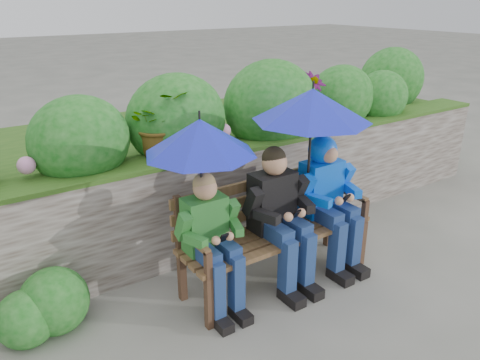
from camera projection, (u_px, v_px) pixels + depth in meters
ground at (246, 283)px, 4.12m from camera, size 60.00×60.00×0.00m
garden_backdrop at (160, 165)px, 5.08m from camera, size 8.05×2.87×1.89m
park_bench at (273, 223)px, 4.05m from camera, size 1.76×0.52×0.93m
boy_left at (212, 237)px, 3.60m from camera, size 0.50×0.58×1.13m
boy_middle at (280, 212)px, 3.92m from camera, size 0.57×0.66×1.22m
boy_right at (328, 192)px, 4.21m from camera, size 0.56×0.68×1.22m
umbrella_left at (200, 137)px, 3.34m from camera, size 0.84×0.84×0.92m
umbrella_right at (312, 105)px, 3.83m from camera, size 1.00×1.00×1.01m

